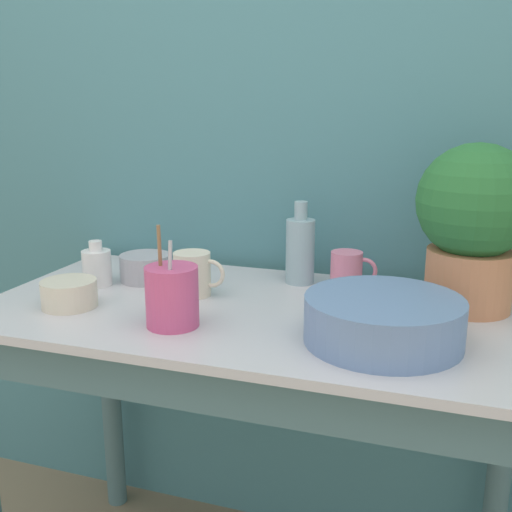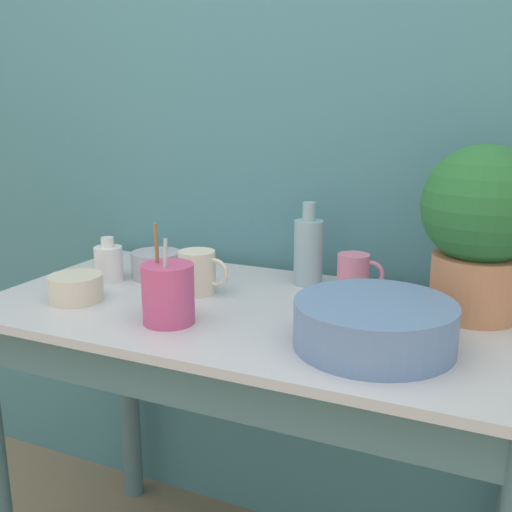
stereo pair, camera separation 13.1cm
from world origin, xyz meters
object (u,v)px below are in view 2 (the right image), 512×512
at_px(bowl_wash_large, 374,325).
at_px(mug_cream, 198,272).
at_px(mug_pink, 354,273).
at_px(bowl_small_steel, 156,265).
at_px(bowl_small_cream, 76,288).
at_px(potted_plant, 481,224).
at_px(bottle_tall, 308,250).
at_px(bottle_short, 109,263).
at_px(utensil_cup, 168,293).

distance_m(bowl_wash_large, mug_cream, 0.49).
relative_size(mug_pink, bowl_small_steel, 0.88).
bearing_deg(bowl_small_cream, mug_cream, 35.62).
xyz_separation_m(bowl_wash_large, mug_pink, (-0.12, 0.31, 0.00)).
relative_size(potted_plant, bowl_small_steel, 2.81).
xyz_separation_m(potted_plant, bottle_tall, (-0.40, 0.07, -0.11)).
bearing_deg(bottle_short, bottle_tall, 20.80).
height_order(bowl_wash_large, bowl_small_steel, bowl_wash_large).
relative_size(bottle_short, utensil_cup, 0.54).
xyz_separation_m(bottle_tall, mug_cream, (-0.22, -0.18, -0.03)).
xyz_separation_m(mug_pink, utensil_cup, (-0.30, -0.36, 0.02)).
relative_size(bowl_small_cream, utensil_cup, 0.59).
xyz_separation_m(bottle_short, bowl_small_cream, (0.03, -0.16, -0.02)).
xyz_separation_m(bowl_small_steel, utensil_cup, (0.21, -0.27, 0.03)).
xyz_separation_m(bowl_small_cream, utensil_cup, (0.27, -0.03, 0.03)).
xyz_separation_m(bowl_wash_large, bottle_tall, (-0.25, 0.33, 0.04)).
relative_size(bottle_tall, bowl_small_steel, 1.61).
xyz_separation_m(bottle_short, mug_pink, (0.60, 0.16, 0.00)).
bearing_deg(mug_pink, bowl_small_steel, -170.35).
bearing_deg(utensil_cup, bowl_small_cream, 172.79).
bearing_deg(bowl_small_steel, bottle_short, -141.49).
distance_m(mug_cream, bowl_small_steel, 0.19).
height_order(bottle_short, bowl_small_cream, bottle_short).
bearing_deg(mug_cream, bottle_tall, 39.90).
distance_m(bowl_small_cream, utensil_cup, 0.28).
xyz_separation_m(mug_cream, bowl_small_cream, (-0.23, -0.17, -0.02)).
bearing_deg(bowl_small_cream, bowl_wash_large, 0.96).
xyz_separation_m(bowl_wash_large, bowl_small_cream, (-0.70, -0.01, -0.01)).
bearing_deg(mug_pink, bottle_short, -164.98).
height_order(potted_plant, bottle_short, potted_plant).
relative_size(bottle_tall, utensil_cup, 1.00).
bearing_deg(bowl_small_steel, mug_cream, -23.59).
height_order(bottle_tall, bowl_small_steel, bottle_tall).
height_order(bottle_tall, bottle_short, bottle_tall).
height_order(mug_cream, mug_pink, mug_cream).
relative_size(mug_pink, bowl_small_cream, 0.92).
xyz_separation_m(mug_cream, utensil_cup, (0.04, -0.20, 0.01)).
relative_size(bowl_wash_large, mug_cream, 2.38).
height_order(mug_cream, utensil_cup, utensil_cup).
xyz_separation_m(bowl_wash_large, mug_cream, (-0.47, 0.15, 0.01)).
distance_m(bottle_short, bowl_small_cream, 0.17).
bearing_deg(mug_cream, bowl_small_steel, 156.41).
relative_size(bowl_wash_large, utensil_cup, 1.44).
xyz_separation_m(mug_pink, bowl_small_cream, (-0.57, -0.33, -0.02)).
bearing_deg(bottle_short, bowl_wash_large, -11.79).
xyz_separation_m(bottle_tall, bowl_small_cream, (-0.45, -0.35, -0.06)).
height_order(bowl_wash_large, mug_cream, mug_cream).
height_order(bowl_wash_large, mug_pink, mug_pink).
relative_size(potted_plant, bottle_tall, 1.75).
height_order(potted_plant, utensil_cup, potted_plant).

